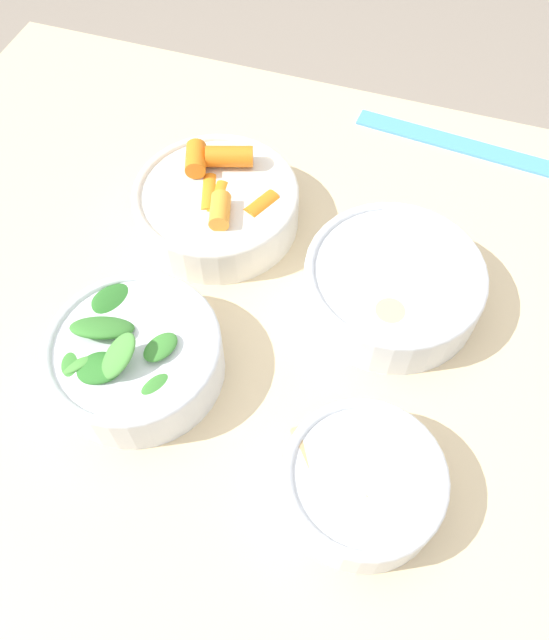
# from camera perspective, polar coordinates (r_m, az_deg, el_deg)

# --- Properties ---
(ground_plane) EXTENTS (10.00, 10.00, 0.00)m
(ground_plane) POSITION_cam_1_polar(r_m,az_deg,el_deg) (1.35, 2.29, -17.78)
(ground_plane) COLOR gray
(dining_table) EXTENTS (1.14, 0.77, 0.75)m
(dining_table) POSITION_cam_1_polar(r_m,az_deg,el_deg) (0.76, 3.89, -5.71)
(dining_table) COLOR beige
(dining_table) RESTS_ON ground_plane
(bowl_carrots) EXTENTS (0.19, 0.19, 0.07)m
(bowl_carrots) POSITION_cam_1_polar(r_m,az_deg,el_deg) (0.72, -5.25, 10.58)
(bowl_carrots) COLOR silver
(bowl_carrots) RESTS_ON dining_table
(bowl_greens) EXTENTS (0.17, 0.17, 0.08)m
(bowl_greens) POSITION_cam_1_polar(r_m,az_deg,el_deg) (0.61, -12.74, -3.20)
(bowl_greens) COLOR silver
(bowl_greens) RESTS_ON dining_table
(bowl_beans_hotdog) EXTENTS (0.19, 0.19, 0.05)m
(bowl_beans_hotdog) POSITION_cam_1_polar(r_m,az_deg,el_deg) (0.66, 10.72, 3.19)
(bowl_beans_hotdog) COLOR silver
(bowl_beans_hotdog) RESTS_ON dining_table
(bowl_cookies) EXTENTS (0.14, 0.14, 0.05)m
(bowl_cookies) POSITION_cam_1_polar(r_m,az_deg,el_deg) (0.56, 8.05, -14.42)
(bowl_cookies) COLOR silver
(bowl_cookies) RESTS_ON dining_table
(ruler) EXTENTS (0.27, 0.05, 0.00)m
(ruler) POSITION_cam_1_polar(r_m,az_deg,el_deg) (0.86, 16.44, 15.18)
(ruler) COLOR #4C99E0
(ruler) RESTS_ON dining_table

